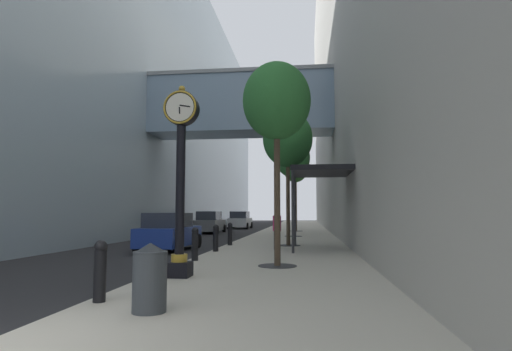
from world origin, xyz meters
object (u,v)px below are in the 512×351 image
(street_clock, at_px, (181,170))
(street_tree_far, at_px, (296,169))
(bollard_third, at_px, (195,243))
(bollard_fifth, at_px, (230,233))
(street_tree_mid_near, at_px, (288,139))
(trash_bin, at_px, (150,276))
(car_white_near, at_px, (240,220))
(bollard_nearest, at_px, (100,269))
(car_blue_far, at_px, (169,232))
(street_tree_mid_far, at_px, (293,158))
(bollard_fourth, at_px, (216,237))
(pedestrian_walking, at_px, (277,229))
(car_grey_mid, at_px, (210,223))
(street_tree_near, at_px, (277,103))

(street_clock, relative_size, street_tree_far, 0.73)
(bollard_third, bearing_deg, bollard_fifth, 90.00)
(street_tree_mid_near, distance_m, trash_bin, 13.85)
(trash_bin, distance_m, car_white_near, 36.08)
(street_clock, distance_m, trash_bin, 4.02)
(street_clock, xyz_separation_m, bollard_nearest, (-0.51, -2.84, -1.99))
(trash_bin, bearing_deg, street_clock, 99.93)
(street_clock, height_order, car_blue_far, street_clock)
(bollard_nearest, xyz_separation_m, street_tree_mid_far, (2.69, 19.82, 4.43))
(bollard_fourth, height_order, trash_bin, trash_bin)
(street_tree_far, xyz_separation_m, trash_bin, (-1.57, -27.78, -4.53))
(bollard_fifth, distance_m, pedestrian_walking, 3.15)
(car_white_near, distance_m, car_grey_mid, 9.36)
(street_clock, bearing_deg, street_tree_mid_far, 82.69)
(street_tree_near, bearing_deg, pedestrian_walking, 94.06)
(trash_bin, relative_size, pedestrian_walking, 0.65)
(bollard_fourth, distance_m, street_tree_near, 6.48)
(bollard_fifth, bearing_deg, bollard_fourth, -90.00)
(bollard_fifth, xyz_separation_m, street_tree_far, (2.69, 14.87, 4.53))
(street_tree_mid_near, relative_size, street_tree_far, 1.00)
(street_tree_near, bearing_deg, bollard_third, 158.13)
(bollard_nearest, bearing_deg, trash_bin, -28.19)
(bollard_fifth, xyz_separation_m, street_tree_near, (2.69, -7.24, 4.17))
(bollard_fifth, distance_m, street_tree_mid_far, 9.11)
(bollard_fifth, distance_m, street_tree_near, 8.78)
(bollard_third, relative_size, pedestrian_walking, 0.64)
(street_clock, relative_size, pedestrian_walking, 2.86)
(street_tree_near, bearing_deg, car_grey_mid, 108.14)
(bollard_fourth, relative_size, street_tree_mid_far, 0.17)
(bollard_third, bearing_deg, trash_bin, -80.63)
(street_tree_mid_far, xyz_separation_m, car_white_near, (-5.84, 15.41, -4.27))
(bollard_fourth, bearing_deg, car_blue_far, 144.65)
(bollard_fifth, bearing_deg, street_clock, -86.90)
(street_tree_mid_far, bearing_deg, car_white_near, 110.76)
(street_tree_far, bearing_deg, car_blue_far, -107.61)
(pedestrian_walking, distance_m, car_grey_mid, 16.98)
(street_clock, height_order, car_white_near, street_clock)
(street_tree_mid_far, height_order, car_grey_mid, street_tree_mid_far)
(bollard_third, height_order, car_grey_mid, car_grey_mid)
(street_tree_far, height_order, car_blue_far, street_tree_far)
(street_tree_near, bearing_deg, street_clock, -134.21)
(street_tree_mid_far, xyz_separation_m, car_blue_far, (-5.14, -8.84, -4.32))
(bollard_fourth, bearing_deg, street_tree_mid_far, 75.74)
(bollard_nearest, bearing_deg, street_tree_mid_far, 82.27)
(bollard_nearest, bearing_deg, pedestrian_walking, 77.19)
(street_tree_mid_near, bearing_deg, bollard_third, -113.15)
(street_tree_mid_near, distance_m, street_tree_mid_far, 7.37)
(bollard_fifth, distance_m, car_grey_mid, 14.22)
(bollard_fifth, relative_size, car_white_near, 0.24)
(bollard_third, distance_m, street_tree_near, 5.08)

